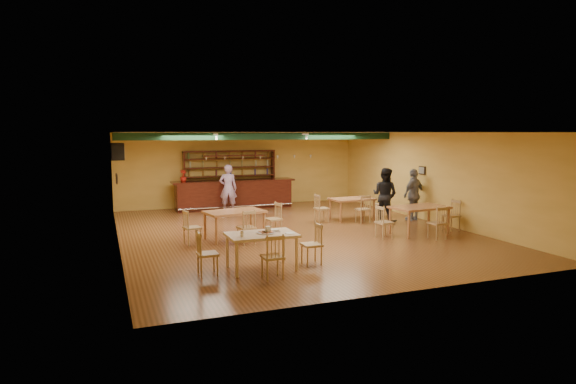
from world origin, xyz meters
name	(u,v)px	position (x,y,z in m)	size (l,w,h in m)	color
floor	(293,232)	(0.00, 0.00, 0.00)	(12.00, 12.00, 0.00)	brown
ceiling_beam	(264,136)	(0.00, 2.80, 2.87)	(10.00, 0.30, 0.25)	black
track_rail_left	(209,134)	(-1.80, 3.40, 2.94)	(0.05, 2.50, 0.05)	white
track_rail_right	(295,134)	(1.40, 3.40, 2.94)	(0.05, 2.50, 0.05)	white
ac_unit	(118,151)	(-4.80, 4.20, 2.35)	(0.34, 0.70, 0.48)	white
picture_left	(117,179)	(-4.97, 1.00, 1.70)	(0.04, 0.34, 0.28)	black
picture_right	(422,170)	(4.97, 0.50, 1.70)	(0.04, 0.34, 0.28)	black
bar_counter	(234,194)	(-0.49, 5.15, 0.56)	(4.85, 0.85, 1.13)	#35110A
back_bar_hutch	(230,178)	(-0.49, 5.78, 1.14)	(3.75, 0.40, 2.28)	#35110A
poinsettia	(183,176)	(-2.47, 5.15, 1.36)	(0.26, 0.26, 0.46)	#B21C10
dining_table_b	(352,209)	(2.71, 1.32, 0.37)	(1.48, 0.89, 0.74)	#A5643A
dining_table_c	(235,225)	(-1.91, -0.32, 0.40)	(1.62, 0.97, 0.81)	#A5643A
dining_table_d	(419,220)	(3.39, -1.60, 0.41)	(1.66, 0.99, 0.83)	#A5643A
near_table	(262,251)	(-2.14, -3.55, 0.40)	(1.49, 0.96, 0.80)	beige
pizza_tray	(266,233)	(-2.04, -3.55, 0.81)	(0.40, 0.40, 0.01)	silver
parmesan_shaker	(242,234)	(-2.62, -3.71, 0.86)	(0.07, 0.07, 0.11)	#EAE5C6
napkin_stack	(274,230)	(-1.77, -3.34, 0.82)	(0.20, 0.15, 0.03)	white
pizza_server	(272,231)	(-1.88, -3.50, 0.82)	(0.32, 0.09, 0.00)	silver
side_plate	(290,233)	(-1.56, -3.77, 0.81)	(0.22, 0.22, 0.01)	white
patron_bar	(228,188)	(-0.93, 4.33, 0.91)	(0.66, 0.43, 1.82)	purple
patron_right_a	(385,195)	(3.51, 0.52, 0.91)	(0.89, 0.69, 1.82)	black
patron_right_b	(414,195)	(4.59, 0.40, 0.89)	(1.04, 0.43, 1.77)	gray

